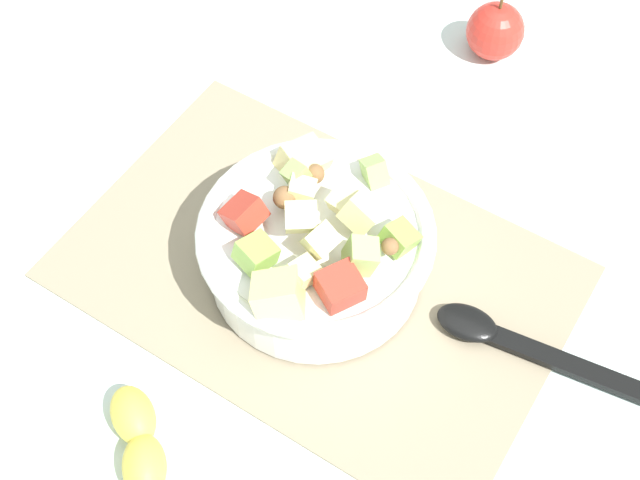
{
  "coord_description": "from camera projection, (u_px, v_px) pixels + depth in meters",
  "views": [
    {
      "loc": [
        -0.24,
        0.37,
        0.7
      ],
      "look_at": [
        -0.0,
        -0.0,
        0.06
      ],
      "focal_mm": 48.34,
      "sensor_mm": 36.0,
      "label": 1
    }
  ],
  "objects": [
    {
      "name": "ground_plane",
      "position": [
        316.0,
        273.0,
        0.82
      ],
      "size": [
        2.4,
        2.4,
        0.0
      ],
      "primitive_type": "plane",
      "color": "silver"
    },
    {
      "name": "placemat",
      "position": [
        316.0,
        271.0,
        0.82
      ],
      "size": [
        0.46,
        0.3,
        0.01
      ],
      "primitive_type": "cube",
      "color": "gray",
      "rests_on": "ground_plane"
    },
    {
      "name": "salad_bowl",
      "position": [
        319.0,
        245.0,
        0.78
      ],
      "size": [
        0.22,
        0.22,
        0.11
      ],
      "color": "white",
      "rests_on": "placemat"
    },
    {
      "name": "serving_spoon",
      "position": [
        509.0,
        340.0,
        0.77
      ],
      "size": [
        0.2,
        0.05,
        0.01
      ],
      "color": "black",
      "rests_on": "placemat"
    },
    {
      "name": "whole_apple",
      "position": [
        495.0,
        31.0,
        0.96
      ],
      "size": [
        0.07,
        0.07,
        0.08
      ],
      "color": "red",
      "rests_on": "ground_plane"
    },
    {
      "name": "banana_whole",
      "position": [
        139.0,
        467.0,
        0.69
      ],
      "size": [
        0.12,
        0.13,
        0.04
      ],
      "color": "yellow",
      "rests_on": "ground_plane"
    }
  ]
}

